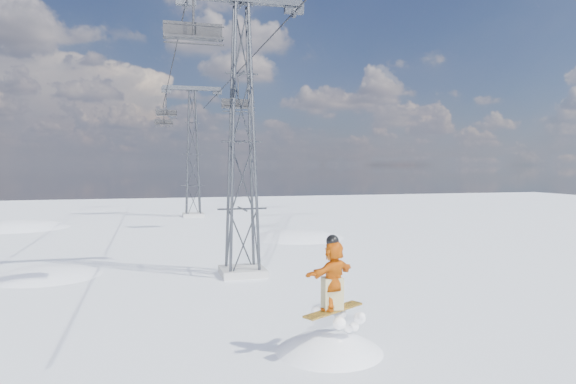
{
  "coord_description": "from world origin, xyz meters",
  "views": [
    {
      "loc": [
        -2.84,
        -12.75,
        4.54
      ],
      "look_at": [
        1.62,
        3.82,
        3.64
      ],
      "focal_mm": 32.0,
      "sensor_mm": 36.0,
      "label": 1
    }
  ],
  "objects": [
    {
      "name": "lift_chair_far",
      "position": [
        -1.4,
        33.33,
        9.04
      ],
      "size": [
        1.82,
        0.52,
        2.26
      ],
      "color": "black",
      "rests_on": "ground"
    },
    {
      "name": "lift_tower_near",
      "position": [
        0.8,
        8.0,
        5.47
      ],
      "size": [
        5.2,
        1.8,
        11.43
      ],
      "color": "#999999",
      "rests_on": "ground"
    },
    {
      "name": "haul_cables",
      "position": [
        0.8,
        19.5,
        10.85
      ],
      "size": [
        4.46,
        51.0,
        0.06
      ],
      "color": "black",
      "rests_on": "ground"
    },
    {
      "name": "lift_chair_near",
      "position": [
        -1.4,
        4.59,
        8.93
      ],
      "size": [
        1.94,
        0.56,
        2.4
      ],
      "color": "black",
      "rests_on": "ground"
    },
    {
      "name": "lift_chair_mid",
      "position": [
        3.0,
        21.99,
        8.66
      ],
      "size": [
        2.21,
        0.63,
        2.74
      ],
      "color": "black",
      "rests_on": "ground"
    },
    {
      "name": "ground",
      "position": [
        0.0,
        0.0,
        0.0
      ],
      "size": [
        120.0,
        120.0,
        0.0
      ],
      "primitive_type": "plane",
      "color": "white",
      "rests_on": "ground"
    },
    {
      "name": "lift_chair_extra",
      "position": [
        -1.4,
        42.07,
        8.96
      ],
      "size": [
        1.9,
        0.55,
        2.36
      ],
      "color": "black",
      "rests_on": "ground"
    },
    {
      "name": "lift_tower_far",
      "position": [
        0.8,
        33.0,
        5.47
      ],
      "size": [
        5.2,
        1.8,
        11.43
      ],
      "color": "#999999",
      "rests_on": "ground"
    }
  ]
}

